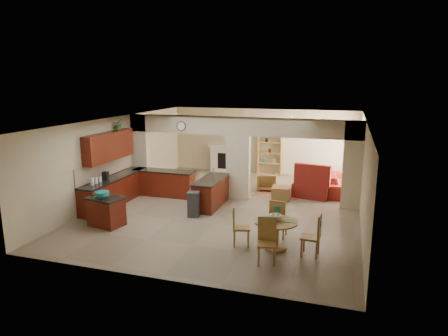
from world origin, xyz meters
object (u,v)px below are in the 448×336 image
(armchair, at_px, (267,181))
(dining_table, at_px, (276,230))
(kitchen_island, at_px, (106,211))
(sofa, at_px, (339,182))

(armchair, bearing_deg, dining_table, 93.25)
(kitchen_island, bearing_deg, armchair, 66.39)
(sofa, relative_size, armchair, 3.49)
(kitchen_island, distance_m, armchair, 6.14)
(sofa, bearing_deg, dining_table, 159.35)
(kitchen_island, xyz_separation_m, sofa, (6.12, 5.54, -0.05))
(sofa, distance_m, armchair, 2.63)
(dining_table, height_order, armchair, dining_table)
(kitchen_island, height_order, dining_table, kitchen_island)
(sofa, height_order, armchair, sofa)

